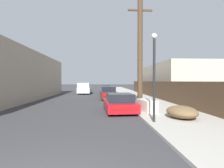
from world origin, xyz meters
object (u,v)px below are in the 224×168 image
parked_sports_car_red (119,103)px  brush_pile (182,112)px  car_parked_mid (108,93)px  pickup_truck (85,88)px  utility_pole (140,52)px  car_parked_far (107,89)px  street_lamp (154,70)px  discarded_fridge (147,106)px

parked_sports_car_red → brush_pile: 4.14m
car_parked_mid → brush_pile: 11.62m
pickup_truck → utility_pole: utility_pole is taller
utility_pole → brush_pile: bearing=-71.1°
car_parked_far → pickup_truck: bearing=-145.3°
parked_sports_car_red → street_lamp: street_lamp is taller
street_lamp → pickup_truck: bearing=104.5°
utility_pole → street_lamp: bearing=-94.4°
car_parked_far → utility_pole: 18.17m
parked_sports_car_red → car_parked_mid: 8.23m
parked_sports_car_red → car_parked_far: bearing=87.9°
discarded_fridge → utility_pole: 4.13m
car_parked_mid → pickup_truck: pickup_truck is taller
discarded_fridge → parked_sports_car_red: parked_sports_car_red is taller
car_parked_mid → street_lamp: street_lamp is taller
pickup_truck → discarded_fridge: bearing=106.9°
discarded_fridge → utility_pole: size_ratio=0.23×
discarded_fridge → car_parked_far: size_ratio=0.43×
brush_pile → discarded_fridge: bearing=124.6°
car_parked_mid → brush_pile: bearing=-75.4°
car_parked_far → discarded_fridge: bearing=-80.4°
parked_sports_car_red → utility_pole: bearing=28.6°
parked_sports_car_red → car_parked_far: car_parked_far is taller
car_parked_mid → utility_pole: 8.26m
utility_pole → street_lamp: 4.92m
car_parked_mid → utility_pole: size_ratio=0.56×
brush_pile → parked_sports_car_red: bearing=135.8°
brush_pile → utility_pole: bearing=108.9°
parked_sports_car_red → utility_pole: utility_pole is taller
street_lamp → brush_pile: (1.69, 0.75, -2.12)m
car_parked_far → brush_pile: (3.31, -21.62, -0.19)m
discarded_fridge → pickup_truck: (-5.57, 17.52, 0.39)m
utility_pole → street_lamp: utility_pole is taller
discarded_fridge → brush_pile: (1.35, -1.95, -0.06)m
discarded_fridge → utility_pole: (0.01, 1.95, 3.64)m
pickup_truck → brush_pile: 20.67m
discarded_fridge → car_parked_mid: car_parked_mid is taller
discarded_fridge → car_parked_far: bearing=83.5°
car_parked_mid → street_lamp: size_ratio=1.07×
discarded_fridge → brush_pile: 2.37m
car_parked_far → pickup_truck: pickup_truck is taller
utility_pole → street_lamp: (-0.36, -4.65, -1.58)m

